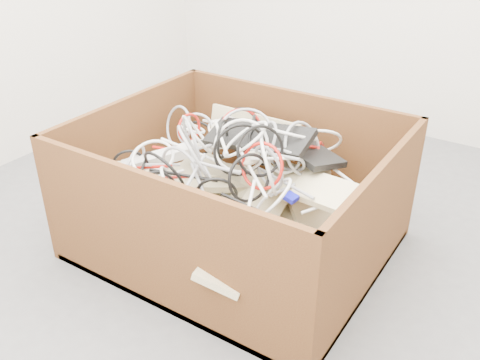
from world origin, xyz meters
The scene contains 8 objects.
ground centered at (0.00, 0.00, 0.00)m, with size 3.00×3.00×0.00m, color #525255.
cardboard_box centered at (-0.05, -0.05, 0.14)m, with size 1.15×0.96×0.55m.
keyboard_pile centered at (-0.01, -0.01, 0.28)m, with size 1.08×0.95×0.41m.
mice_scatter centered at (-0.11, -0.01, 0.37)m, with size 0.67×0.53×0.16m.
power_strip_left centered at (-0.35, -0.14, 0.36)m, with size 0.31×0.06×0.04m, color silver.
power_strip_right centered at (-0.22, -0.28, 0.32)m, with size 0.26×0.05×0.04m, color silver.
vga_plug centered at (0.24, -0.13, 0.36)m, with size 0.04×0.04×0.02m, color #0B0DAF.
cable_tangle centered at (-0.08, -0.03, 0.41)m, with size 1.05×0.79×0.42m.
Camera 1 is at (0.97, -1.57, 1.31)m, focal length 39.66 mm.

